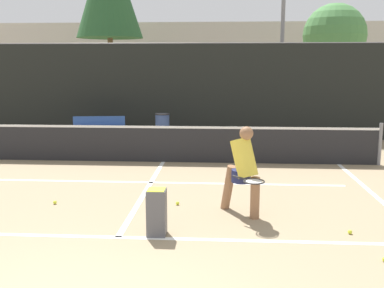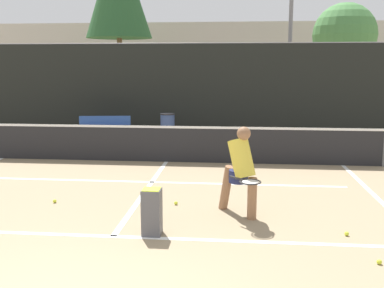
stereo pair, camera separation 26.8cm
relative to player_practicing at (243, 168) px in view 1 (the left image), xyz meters
The scene contains 16 objects.
court_baseline_near 2.36m from the player_practicing, 148.13° to the right, with size 11.00×0.10×0.01m, color white.
court_service_line 2.83m from the player_practicing, 133.85° to the left, with size 8.25×0.10×0.01m, color white.
court_center_mark 2.50m from the player_practicing, 142.74° to the left, with size 0.10×5.20×0.01m, color white.
court_sideline_right 3.10m from the player_practicing, 28.52° to the left, with size 0.10×6.20×0.01m, color white.
net 4.45m from the player_practicing, 115.01° to the left, with size 11.09×0.09×1.07m.
fence_back 8.20m from the player_practicing, 103.32° to the left, with size 24.00×0.06×3.22m.
player_practicing is the anchor object (origin of this frame).
tennis_ball_scattered_1 3.50m from the player_practicing, behind, with size 0.07×0.07×0.07m, color #D1E033.
tennis_ball_scattered_2 1.94m from the player_practicing, 26.79° to the right, with size 0.07×0.07×0.07m, color #D1E033.
tennis_ball_scattered_6 1.46m from the player_practicing, 159.23° to the left, with size 0.07×0.07×0.07m, color #D1E033.
ball_hopper 1.73m from the player_practicing, 142.18° to the right, with size 0.28×0.28×0.71m.
courtside_bench 7.97m from the player_practicing, 122.73° to the left, with size 1.69×0.61×0.86m.
trash_bin 7.14m from the player_practicing, 108.44° to the left, with size 0.47×0.47×0.97m.
parked_car 12.31m from the player_practicing, 96.40° to the left, with size 1.83×4.46×1.54m.
tree_mid 17.18m from the player_practicing, 72.01° to the left, with size 3.12×3.12×5.49m.
building_far 22.70m from the player_practicing, 94.76° to the left, with size 36.00×2.40×5.09m, color #B2ADA3.
Camera 1 is at (1.51, -3.48, 2.54)m, focal length 42.00 mm.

